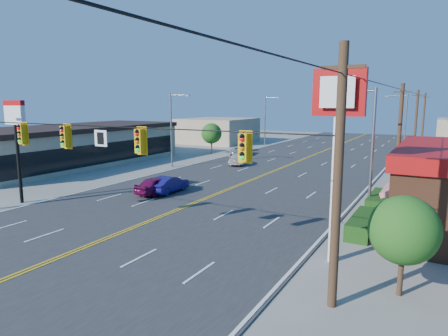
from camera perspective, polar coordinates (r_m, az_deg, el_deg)
The scene contains 21 objects.
ground at distance 21.24m, azimuth -18.75°, elevation -10.62°, with size 160.00×160.00×0.00m, color gray.
road at distance 37.18m, azimuth 4.51°, elevation -1.56°, with size 20.00×120.00×0.06m, color #2D2D30.
signal_span at distance 20.23m, azimuth -19.72°, elevation 2.59°, with size 24.32×0.34×9.00m.
kfc_pylon at distance 17.77m, azimuth 15.93°, elevation 5.66°, with size 2.20×0.36×8.50m.
strip_mall at distance 48.68m, azimuth -20.87°, elevation 3.10°, with size 10.40×26.40×4.40m.
pizza_hut_sign at distance 31.26m, azimuth -27.59°, elevation 4.85°, with size 1.90×0.30×6.85m.
streetlight_se at distance 27.73m, azimuth 20.06°, elevation 3.51°, with size 2.55×0.25×8.00m.
streetlight_ne at distance 51.52m, azimuth 24.25°, elevation 5.74°, with size 2.55×0.25×8.00m.
streetlight_sw at distance 43.77m, azimuth -7.35°, elevation 5.97°, with size 2.55×0.25×8.00m.
streetlight_nw at distance 66.53m, azimuth 6.05°, elevation 7.16°, with size 2.55×0.25×8.00m.
utility_pole_near at distance 31.55m, azimuth 23.69°, elevation 3.37°, with size 0.28×0.28×8.40m, color #47301E.
utility_pole_mid at distance 49.45m, azimuth 25.66°, elevation 5.15°, with size 0.28×0.28×8.40m, color #47301E.
utility_pole_far at distance 67.41m, azimuth 26.58°, elevation 5.98°, with size 0.28×0.28×8.40m, color #47301E.
tree_kfc_rear at distance 35.57m, azimuth 26.24°, elevation 1.73°, with size 2.94×2.94×4.41m.
tree_kfc_front at distance 15.99m, azimuth 24.31°, elevation -8.10°, with size 2.52×2.52×3.78m.
tree_west at distance 55.11m, azimuth -1.79°, elevation 4.95°, with size 2.80×2.80×4.20m.
bld_west_far at distance 70.74m, azimuth -0.90°, elevation 5.39°, with size 11.00×12.00×4.20m, color tan.
car_magenta at distance 31.27m, azimuth -9.28°, elevation -2.52°, with size 1.63×4.04×1.38m, color maroon.
car_blue at distance 31.64m, azimuth -7.90°, elevation -2.42°, with size 1.38×3.96×1.30m, color navy.
car_white at distance 45.36m, azimuth 1.91°, elevation 1.22°, with size 1.74×4.28×1.24m, color #BCBCBC.
car_silver at distance 53.84m, azimuth 2.50°, elevation 2.52°, with size 2.05×4.46×1.24m, color #B7B8BD.
Camera 1 is at (14.97, -13.29, 7.10)m, focal length 32.00 mm.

